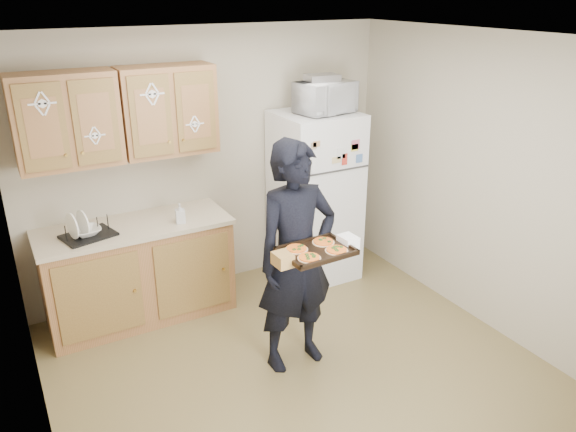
{
  "coord_description": "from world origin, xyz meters",
  "views": [
    {
      "loc": [
        -1.83,
        -3.05,
        2.79
      ],
      "look_at": [
        0.1,
        0.45,
        1.16
      ],
      "focal_mm": 35.0,
      "sensor_mm": 36.0,
      "label": 1
    }
  ],
  "objects_px": {
    "person": "(296,258)",
    "baking_tray": "(316,252)",
    "dish_rack": "(87,228)",
    "microwave": "(325,97)",
    "refrigerator": "(315,197)"
  },
  "relations": [
    {
      "from": "person",
      "to": "baking_tray",
      "type": "height_order",
      "value": "person"
    },
    {
      "from": "baking_tray",
      "to": "microwave",
      "type": "bearing_deg",
      "value": 53.93
    },
    {
      "from": "dish_rack",
      "to": "microwave",
      "type": "bearing_deg",
      "value": -0.91
    },
    {
      "from": "baking_tray",
      "to": "microwave",
      "type": "relative_size",
      "value": 0.92
    },
    {
      "from": "refrigerator",
      "to": "person",
      "type": "relative_size",
      "value": 0.93
    },
    {
      "from": "refrigerator",
      "to": "dish_rack",
      "type": "bearing_deg",
      "value": -179.63
    },
    {
      "from": "baking_tray",
      "to": "refrigerator",
      "type": "bearing_deg",
      "value": 56.45
    },
    {
      "from": "refrigerator",
      "to": "person",
      "type": "height_order",
      "value": "person"
    },
    {
      "from": "person",
      "to": "microwave",
      "type": "distance_m",
      "value": 1.77
    },
    {
      "from": "person",
      "to": "dish_rack",
      "type": "xyz_separation_m",
      "value": [
        -1.29,
        1.19,
        0.07
      ]
    },
    {
      "from": "dish_rack",
      "to": "refrigerator",
      "type": "bearing_deg",
      "value": 0.37
    },
    {
      "from": "baking_tray",
      "to": "person",
      "type": "bearing_deg",
      "value": 85.44
    },
    {
      "from": "baking_tray",
      "to": "dish_rack",
      "type": "xyz_separation_m",
      "value": [
        -1.28,
        1.49,
        -0.11
      ]
    },
    {
      "from": "microwave",
      "to": "baking_tray",
      "type": "bearing_deg",
      "value": -134.2
    },
    {
      "from": "dish_rack",
      "to": "baking_tray",
      "type": "bearing_deg",
      "value": -49.36
    }
  ]
}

